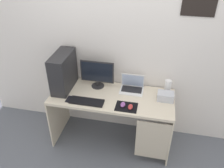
% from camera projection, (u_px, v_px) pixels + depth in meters
% --- Properties ---
extents(ground_plane, '(8.00, 8.00, 0.00)m').
position_uv_depth(ground_plane, '(112.00, 139.00, 3.40)').
color(ground_plane, slate).
extents(wall_back, '(4.00, 0.05, 2.60)m').
position_uv_depth(wall_back, '(118.00, 46.00, 2.98)').
color(wall_back, silver).
rests_on(wall_back, ground_plane).
extents(desk, '(1.56, 0.64, 0.77)m').
position_uv_depth(desk, '(113.00, 106.00, 3.05)').
color(desk, beige).
rests_on(desk, ground_plane).
extents(pc_tower, '(0.20, 0.49, 0.49)m').
position_uv_depth(pc_tower, '(63.00, 72.00, 3.00)').
color(pc_tower, '#232326').
rests_on(pc_tower, desk).
extents(monitor, '(0.44, 0.17, 0.38)m').
position_uv_depth(monitor, '(97.00, 74.00, 3.05)').
color(monitor, '#232326').
rests_on(monitor, desk).
extents(laptop, '(0.30, 0.23, 0.22)m').
position_uv_depth(laptop, '(132.00, 87.00, 3.07)').
color(laptop, white).
rests_on(laptop, desk).
extents(speaker, '(0.08, 0.08, 0.18)m').
position_uv_depth(speaker, '(168.00, 87.00, 2.99)').
color(speaker, white).
rests_on(speaker, desk).
extents(projector, '(0.20, 0.14, 0.10)m').
position_uv_depth(projector, '(166.00, 96.00, 2.88)').
color(projector, '#B7BCC6').
rests_on(projector, desk).
extents(keyboard, '(0.42, 0.14, 0.02)m').
position_uv_depth(keyboard, '(87.00, 101.00, 2.86)').
color(keyboard, black).
rests_on(keyboard, desk).
extents(mousepad, '(0.26, 0.20, 0.00)m').
position_uv_depth(mousepad, '(126.00, 107.00, 2.79)').
color(mousepad, black).
rests_on(mousepad, desk).
extents(mouse_left, '(0.06, 0.10, 0.03)m').
position_uv_depth(mouse_left, '(123.00, 105.00, 2.79)').
color(mouse_left, '#8C4C99').
rests_on(mouse_left, mousepad).
extents(mouse_right, '(0.06, 0.10, 0.03)m').
position_uv_depth(mouse_right, '(130.00, 107.00, 2.76)').
color(mouse_right, '#B23333').
rests_on(mouse_right, mousepad).
extents(cell_phone, '(0.07, 0.13, 0.01)m').
position_uv_depth(cell_phone, '(69.00, 99.00, 2.91)').
color(cell_phone, black).
rests_on(cell_phone, desk).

